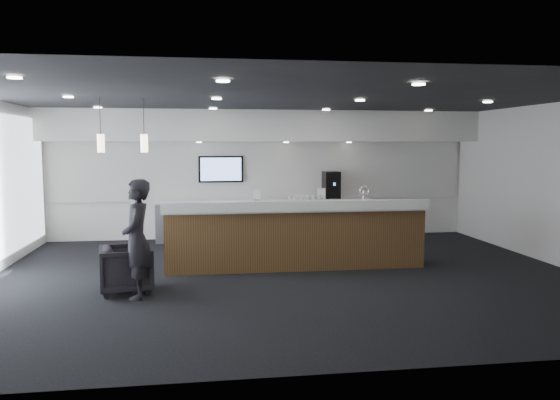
{
  "coord_description": "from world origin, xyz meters",
  "views": [
    {
      "loc": [
        -1.47,
        -9.0,
        2.24
      ],
      "look_at": [
        0.03,
        1.3,
        1.17
      ],
      "focal_mm": 35.0,
      "sensor_mm": 36.0,
      "label": 1
    }
  ],
  "objects": [
    {
      "name": "info_sign_right",
      "position": [
        1.34,
        3.52,
        1.08
      ],
      "size": [
        0.19,
        0.06,
        0.25
      ],
      "primitive_type": "cube",
      "rotation": [
        0.0,
        0.0,
        -0.2
      ],
      "color": "white",
      "rests_on": "back_credenza"
    },
    {
      "name": "cup_2",
      "position": [
        1.01,
        3.51,
        1.0
      ],
      "size": [
        0.13,
        0.13,
        0.1
      ],
      "primitive_type": "imported",
      "rotation": [
        0.0,
        0.0,
        1.29
      ],
      "color": "white",
      "rests_on": "back_credenza"
    },
    {
      "name": "cup_0",
      "position": [
        1.29,
        3.51,
        1.0
      ],
      "size": [
        0.1,
        0.1,
        0.1
      ],
      "primitive_type": "imported",
      "color": "white",
      "rests_on": "back_credenza"
    },
    {
      "name": "ceiling",
      "position": [
        0.0,
        0.0,
        3.0
      ],
      "size": [
        10.0,
        8.0,
        0.02
      ],
      "primitive_type": "cube",
      "color": "black",
      "rests_on": "back_wall"
    },
    {
      "name": "wall_tv",
      "position": [
        -1.0,
        3.91,
        1.65
      ],
      "size": [
        1.05,
        0.08,
        0.62
      ],
      "color": "black",
      "rests_on": "back_wall"
    },
    {
      "name": "alcove_panel",
      "position": [
        0.0,
        3.97,
        1.6
      ],
      "size": [
        9.8,
        0.06,
        1.4
      ],
      "primitive_type": "cube",
      "color": "silver",
      "rests_on": "back_wall"
    },
    {
      "name": "lounge_guest",
      "position": [
        -2.4,
        -1.0,
        0.87
      ],
      "size": [
        0.43,
        0.64,
        1.74
      ],
      "primitive_type": "imported",
      "rotation": [
        0.0,
        0.0,
        -1.55
      ],
      "color": "black",
      "rests_on": "ground"
    },
    {
      "name": "back_credenza",
      "position": [
        -0.0,
        3.64,
        0.48
      ],
      "size": [
        5.06,
        0.66,
        0.95
      ],
      "color": "gray",
      "rests_on": "ground"
    },
    {
      "name": "cup_3",
      "position": [
        0.87,
        3.51,
        1.0
      ],
      "size": [
        0.13,
        0.13,
        0.1
      ],
      "primitive_type": "imported",
      "rotation": [
        0.0,
        0.0,
        1.94
      ],
      "color": "white",
      "rests_on": "back_credenza"
    },
    {
      "name": "back_wall",
      "position": [
        0.0,
        4.0,
        1.5
      ],
      "size": [
        10.0,
        0.02,
        3.0
      ],
      "primitive_type": "cube",
      "color": "white",
      "rests_on": "ground"
    },
    {
      "name": "service_counter",
      "position": [
        0.21,
        0.58,
        0.58
      ],
      "size": [
        4.71,
        0.8,
        1.49
      ],
      "rotation": [
        0.0,
        0.0,
        -0.0
      ],
      "color": "#4F311A",
      "rests_on": "ground"
    },
    {
      "name": "info_sign_left",
      "position": [
        -0.19,
        3.5,
        1.07
      ],
      "size": [
        0.18,
        0.03,
        0.24
      ],
      "primitive_type": "cube",
      "rotation": [
        0.0,
        0.0,
        -0.04
      ],
      "color": "white",
      "rests_on": "back_credenza"
    },
    {
      "name": "coffee_machine",
      "position": [
        1.61,
        3.66,
        1.27
      ],
      "size": [
        0.38,
        0.5,
        0.64
      ],
      "rotation": [
        0.0,
        0.0,
        0.03
      ],
      "color": "black",
      "rests_on": "back_credenza"
    },
    {
      "name": "pendant_right",
      "position": [
        -3.1,
        0.8,
        2.25
      ],
      "size": [
        0.12,
        0.12,
        0.3
      ],
      "primitive_type": "cylinder",
      "color": "beige",
      "rests_on": "ceiling"
    },
    {
      "name": "soffit_bulkhead",
      "position": [
        0.0,
        3.55,
        2.65
      ],
      "size": [
        10.0,
        0.9,
        0.7
      ],
      "primitive_type": "cube",
      "color": "silver",
      "rests_on": "back_wall"
    },
    {
      "name": "cup_1",
      "position": [
        1.15,
        3.51,
        1.0
      ],
      "size": [
        0.15,
        0.15,
        0.1
      ],
      "primitive_type": "imported",
      "rotation": [
        0.0,
        0.0,
        0.65
      ],
      "color": "white",
      "rests_on": "back_credenza"
    },
    {
      "name": "ground",
      "position": [
        0.0,
        0.0,
        0.0
      ],
      "size": [
        10.0,
        10.0,
        0.0
      ],
      "primitive_type": "plane",
      "color": "black",
      "rests_on": "ground"
    },
    {
      "name": "ceiling_can_lights",
      "position": [
        0.0,
        0.0,
        2.97
      ],
      "size": [
        7.0,
        5.0,
        0.02
      ],
      "primitive_type": null,
      "color": "white",
      "rests_on": "ceiling"
    },
    {
      "name": "cup_5",
      "position": [
        0.59,
        3.51,
        1.0
      ],
      "size": [
        0.11,
        0.11,
        0.1
      ],
      "primitive_type": "imported",
      "rotation": [
        0.0,
        0.0,
        3.23
      ],
      "color": "white",
      "rests_on": "back_credenza"
    },
    {
      "name": "armchair",
      "position": [
        -2.6,
        -0.65,
        0.36
      ],
      "size": [
        0.9,
        0.88,
        0.71
      ],
      "primitive_type": "imported",
      "rotation": [
        0.0,
        0.0,
        1.74
      ],
      "color": "black",
      "rests_on": "ground"
    },
    {
      "name": "pendant_left",
      "position": [
        -2.4,
        0.8,
        2.25
      ],
      "size": [
        0.12,
        0.12,
        0.3
      ],
      "primitive_type": "cylinder",
      "color": "beige",
      "rests_on": "ceiling"
    },
    {
      "name": "cup_4",
      "position": [
        0.73,
        3.51,
        1.0
      ],
      "size": [
        0.14,
        0.14,
        0.1
      ],
      "primitive_type": "imported",
      "rotation": [
        0.0,
        0.0,
        2.58
      ],
      "color": "white",
      "rests_on": "back_credenza"
    }
  ]
}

